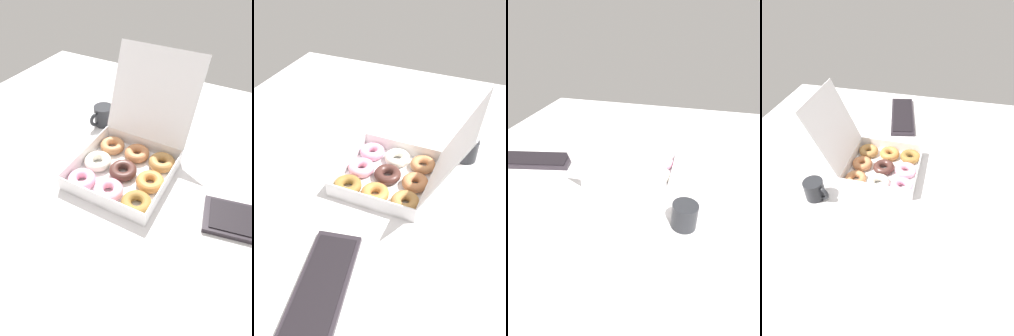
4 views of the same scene
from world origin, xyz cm
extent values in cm
cube|color=silver|center=(0.00, 0.00, -1.00)|extent=(180.00, 180.00, 2.00)
cube|color=white|center=(5.93, 3.77, 0.20)|extent=(32.94, 32.94, 0.40)
cube|color=white|center=(-10.28, 3.83, 3.29)|extent=(0.51, 32.83, 5.78)
cube|color=white|center=(22.15, 3.72, 3.29)|extent=(0.51, 32.83, 5.78)
cube|color=white|center=(5.88, -12.44, 3.29)|extent=(32.03, 0.51, 5.78)
cube|color=white|center=(5.99, 19.99, 3.29)|extent=(32.03, 0.51, 5.78)
cube|color=white|center=(6.01, 26.71, 21.25)|extent=(32.88, 13.53, 30.29)
torus|color=pink|center=(-4.73, -6.87, 2.14)|extent=(13.73, 13.73, 3.48)
torus|color=pink|center=(5.99, -6.69, 2.14)|extent=(12.80, 12.80, 3.62)
torus|color=olive|center=(16.69, -7.09, 2.14)|extent=(10.66, 10.66, 3.44)
torus|color=white|center=(-4.91, 3.77, 2.14)|extent=(10.18, 10.18, 3.30)
torus|color=#462722|center=(5.75, 3.89, 2.14)|extent=(12.26, 12.26, 3.44)
torus|color=#BC793A|center=(16.68, 3.50, 2.14)|extent=(14.07, 14.07, 3.56)
torus|color=#BA7A4B|center=(-4.80, 14.35, 2.14)|extent=(11.11, 11.11, 3.19)
torus|color=#BA7447|center=(5.97, 14.67, 2.14)|extent=(12.77, 12.77, 3.56)
torus|color=#A87740|center=(16.44, 14.54, 2.14)|extent=(14.01, 14.01, 3.61)
cube|color=#262026|center=(58.12, 4.77, 0.90)|extent=(45.58, 21.95, 1.80)
cube|color=black|center=(58.12, 4.77, 2.00)|extent=(41.72, 19.13, 0.40)
cylinder|color=#222427|center=(-17.50, 28.42, 4.34)|extent=(8.47, 8.47, 8.68)
torus|color=#222427|center=(-18.83, 24.08, 4.34)|extent=(3.34, 6.55, 6.39)
cylinder|color=black|center=(-17.50, 28.42, 7.12)|extent=(7.46, 7.46, 0.52)
cube|color=white|center=(25.36, -22.59, 0.07)|extent=(15.89, 15.41, 0.15)
camera|label=1|loc=(38.61, -54.68, 68.58)|focal=28.00mm
camera|label=2|loc=(90.49, 36.26, 83.06)|focal=35.00mm
camera|label=3|loc=(-17.79, 94.27, 62.00)|focal=28.00mm
camera|label=4|loc=(-86.16, -19.83, 83.68)|focal=28.00mm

